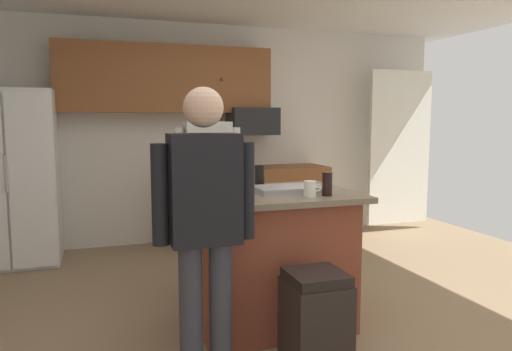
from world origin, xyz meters
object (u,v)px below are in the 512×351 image
at_px(person_elder_center, 208,177).
at_px(glass_dark_ale, 241,183).
at_px(tumbler_amber, 327,184).
at_px(microwave_over_range, 253,121).
at_px(person_guest_left, 205,216).
at_px(mug_ceramic_white, 310,189).
at_px(glass_short_whisky, 245,187).
at_px(kitchen_island, 269,257).
at_px(trash_bin, 315,323).
at_px(glass_pilsner, 260,176).
at_px(serving_tray, 286,189).
at_px(refrigerator, 13,178).

xyz_separation_m(person_elder_center, glass_dark_ale, (0.06, -0.76, 0.05)).
relative_size(glass_dark_ale, tumbler_amber, 0.91).
height_order(microwave_over_range, person_elder_center, person_elder_center).
bearing_deg(microwave_over_range, person_guest_left, -112.98).
bearing_deg(mug_ceramic_white, person_guest_left, -157.29).
distance_m(mug_ceramic_white, glass_short_whisky, 0.44).
height_order(kitchen_island, glass_short_whisky, glass_short_whisky).
distance_m(glass_dark_ale, trash_bin, 1.08).
bearing_deg(microwave_over_range, glass_short_whisky, -109.37).
bearing_deg(person_guest_left, glass_short_whisky, 2.15).
relative_size(person_elder_center, glass_short_whisky, 11.06).
bearing_deg(glass_pilsner, person_elder_center, 119.58).
distance_m(glass_pilsner, tumbler_amber, 0.62).
relative_size(person_guest_left, trash_bin, 2.71).
bearing_deg(serving_tray, mug_ceramic_white, -73.20).
xyz_separation_m(microwave_over_range, mug_ceramic_white, (-0.46, -2.61, -0.43)).
bearing_deg(microwave_over_range, refrigerator, -177.40).
relative_size(microwave_over_range, tumbler_amber, 3.50).
bearing_deg(glass_pilsner, microwave_over_range, 73.15).
bearing_deg(person_elder_center, glass_dark_ale, -14.43).
xyz_separation_m(glass_dark_ale, glass_short_whisky, (-0.05, -0.25, 0.00)).
relative_size(person_elder_center, tumbler_amber, 10.71).
xyz_separation_m(microwave_over_range, glass_dark_ale, (-0.85, -2.30, -0.41)).
bearing_deg(glass_pilsner, glass_short_whisky, -118.72).
bearing_deg(glass_dark_ale, refrigerator, 128.75).
relative_size(kitchen_island, tumbler_amber, 7.43).
bearing_deg(serving_tray, trash_bin, -97.60).
xyz_separation_m(microwave_over_range, serving_tray, (-0.53, -2.36, -0.46)).
xyz_separation_m(mug_ceramic_white, tumbler_amber, (0.13, 0.01, 0.03)).
distance_m(glass_dark_ale, tumbler_amber, 0.59).
distance_m(refrigerator, mug_ceramic_white, 3.29).
height_order(person_guest_left, mug_ceramic_white, person_guest_left).
height_order(glass_pilsner, glass_short_whisky, glass_pilsner).
bearing_deg(mug_ceramic_white, glass_short_whisky, 172.93).
distance_m(person_elder_center, trash_bin, 1.69).
xyz_separation_m(serving_tray, trash_bin, (-0.09, -0.69, -0.68)).
height_order(person_guest_left, serving_tray, person_guest_left).
bearing_deg(trash_bin, glass_short_whisky, 118.47).
distance_m(kitchen_island, glass_short_whisky, 0.66).
xyz_separation_m(mug_ceramic_white, trash_bin, (-0.17, -0.45, -0.72)).
bearing_deg(microwave_over_range, tumbler_amber, -97.20).
distance_m(kitchen_island, person_guest_left, 0.98).
xyz_separation_m(refrigerator, tumbler_amber, (2.27, -2.48, 0.16)).
distance_m(person_guest_left, glass_pilsner, 1.09).
bearing_deg(tumbler_amber, mug_ceramic_white, -173.65).
bearing_deg(microwave_over_range, glass_dark_ale, -110.16).
bearing_deg(tumbler_amber, kitchen_island, 138.46).
xyz_separation_m(glass_short_whisky, serving_tray, (0.37, 0.19, -0.06)).
height_order(microwave_over_range, serving_tray, microwave_over_range).
bearing_deg(glass_dark_ale, glass_pilsner, 48.66).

